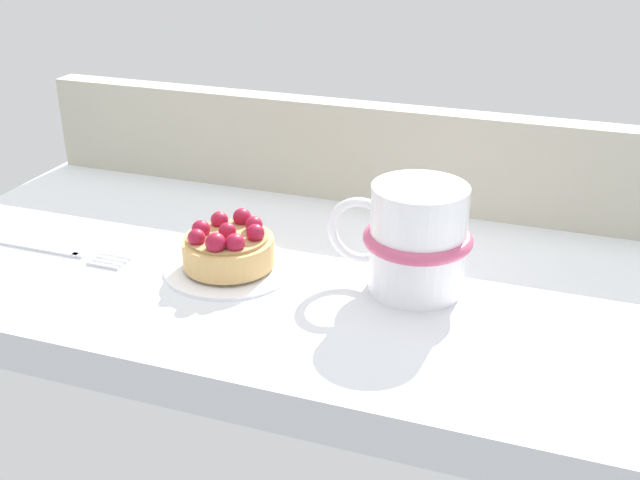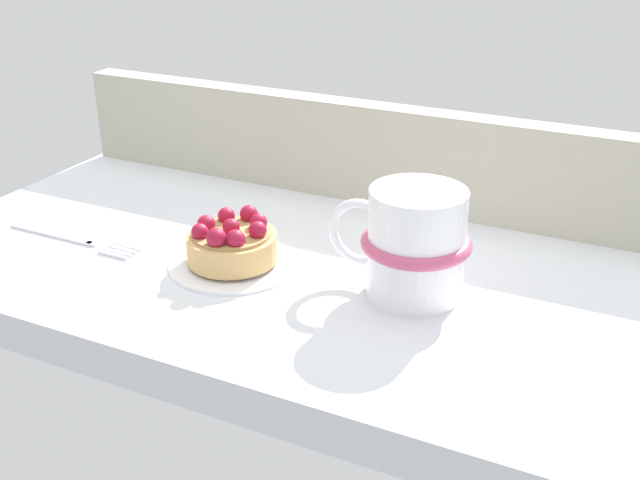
{
  "view_description": "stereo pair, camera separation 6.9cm",
  "coord_description": "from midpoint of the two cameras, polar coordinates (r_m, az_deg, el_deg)",
  "views": [
    {
      "loc": [
        22.5,
        -60.79,
        32.91
      ],
      "look_at": [
        1.54,
        -2.13,
        3.9
      ],
      "focal_mm": 43.62,
      "sensor_mm": 36.0,
      "label": 1
    },
    {
      "loc": [
        28.83,
        -58.12,
        32.91
      ],
      "look_at": [
        1.54,
        -2.13,
        3.9
      ],
      "focal_mm": 43.62,
      "sensor_mm": 36.0,
      "label": 2
    }
  ],
  "objects": [
    {
      "name": "ground_plane",
      "position": [
        0.73,
        -3.25,
        -3.3
      ],
      "size": [
        79.63,
        38.6,
        3.7
      ],
      "primitive_type": "cube",
      "color": "silver"
    },
    {
      "name": "window_rail_back",
      "position": [
        0.86,
        1.23,
        6.34
      ],
      "size": [
        78.04,
        3.04,
        10.94
      ],
      "primitive_type": "cube",
      "color": "#B2AD99",
      "rests_on": "ground_plane"
    },
    {
      "name": "dessert_fork",
      "position": [
        0.8,
        -21.1,
        -0.77
      ],
      "size": [
        15.85,
        2.46,
        0.6
      ],
      "color": "silver",
      "rests_on": "ground_plane"
    },
    {
      "name": "raspberry_tart",
      "position": [
        0.72,
        -9.49,
        -0.56
      ],
      "size": [
        8.42,
        8.42,
        4.33
      ],
      "color": "tan",
      "rests_on": "dessert_plate"
    },
    {
      "name": "coffee_mug",
      "position": [
        0.67,
        4.11,
        0.05
      ],
      "size": [
        12.97,
        9.49,
        9.69
      ],
      "color": "white",
      "rests_on": "ground_plane"
    },
    {
      "name": "dessert_plate",
      "position": [
        0.73,
        -9.37,
        -2.04
      ],
      "size": [
        11.97,
        11.97,
        0.66
      ],
      "color": "white",
      "rests_on": "ground_plane"
    }
  ]
}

